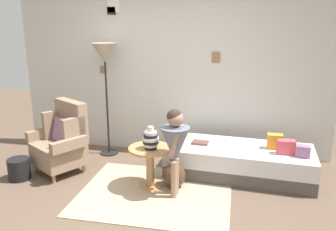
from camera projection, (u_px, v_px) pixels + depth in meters
ground_plane at (137, 213)px, 3.67m from camera, size 12.00×12.00×0.00m
gallery_wall at (171, 69)px, 5.17m from camera, size 4.80×0.12×2.60m
rug at (155, 193)px, 4.10m from camera, size 1.80×1.46×0.01m
armchair at (62, 141)px, 4.62m from camera, size 0.90×0.84×0.97m
daybed at (239, 161)px, 4.55m from camera, size 1.96×0.95×0.40m
pillow_head at (303, 151)px, 4.15m from camera, size 0.19×0.15×0.14m
pillow_mid at (286, 147)px, 4.24m from camera, size 0.22×0.13×0.18m
pillow_back at (275, 141)px, 4.42m from camera, size 0.19×0.12×0.19m
side_table at (150, 159)px, 4.17m from camera, size 0.53×0.53×0.52m
vase_striped at (151, 140)px, 4.06m from camera, size 0.20×0.20×0.28m
floor_lamp at (105, 59)px, 4.97m from camera, size 0.37×0.37×1.71m
person_child at (175, 142)px, 3.87m from camera, size 0.34×0.34×1.06m
book_on_daybed at (200, 143)px, 4.62m from camera, size 0.23×0.18×0.03m
demijohn_near at (174, 175)px, 4.23m from camera, size 0.30×0.30×0.39m
magazine_basket at (19, 169)px, 4.45m from camera, size 0.28×0.28×0.28m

